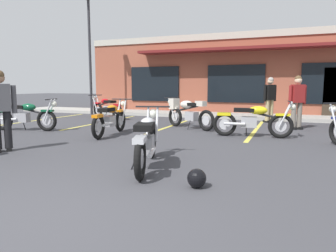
{
  "coord_description": "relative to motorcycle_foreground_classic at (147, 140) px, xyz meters",
  "views": [
    {
      "loc": [
        2.34,
        -2.22,
        1.36
      ],
      "look_at": [
        0.06,
        3.56,
        0.55
      ],
      "focal_mm": 33.09,
      "sensor_mm": 36.0,
      "label": 1
    }
  ],
  "objects": [
    {
      "name": "ground_plane",
      "position": [
        -0.15,
        1.27,
        -0.46
      ],
      "size": [
        80.0,
        80.0,
        0.0
      ],
      "primitive_type": "plane",
      "color": "#3D3D42"
    },
    {
      "name": "sidewalk_kerb",
      "position": [
        -0.15,
        8.89,
        -0.39
      ],
      "size": [
        22.0,
        1.8,
        0.14
      ],
      "primitive_type": "cube",
      "color": "#A8A59E",
      "rests_on": "ground_plane"
    },
    {
      "name": "brick_storefront_building",
      "position": [
        -0.15,
        12.84,
        1.41
      ],
      "size": [
        15.04,
        7.2,
        3.75
      ],
      "color": "brown",
      "rests_on": "ground_plane"
    },
    {
      "name": "painted_stall_lines",
      "position": [
        -0.15,
        5.29,
        -0.46
      ],
      "size": [
        14.04,
        4.8,
        0.01
      ],
      "color": "#DBCC4C",
      "rests_on": "ground_plane"
    },
    {
      "name": "motorcycle_foreground_classic",
      "position": [
        0.0,
        0.0,
        0.0
      ],
      "size": [
        0.98,
        2.05,
        0.98
      ],
      "color": "black",
      "rests_on": "ground_plane"
    },
    {
      "name": "motorcycle_red_sportbike",
      "position": [
        1.3,
        3.81,
        0.0
      ],
      "size": [
        2.11,
        0.66,
        0.98
      ],
      "color": "black",
      "rests_on": "ground_plane"
    },
    {
      "name": "motorcycle_black_cruiser",
      "position": [
        -0.86,
        4.85,
        0.07
      ],
      "size": [
        1.91,
        1.28,
        0.98
      ],
      "color": "black",
      "rests_on": "ground_plane"
    },
    {
      "name": "motorcycle_silver_naked",
      "position": [
        -4.88,
        6.39,
        0.0
      ],
      "size": [
        1.97,
        1.15,
        0.98
      ],
      "color": "black",
      "rests_on": "ground_plane"
    },
    {
      "name": "motorcycle_blue_standard",
      "position": [
        -2.43,
        2.75,
        0.0
      ],
      "size": [
        0.71,
        2.1,
        0.98
      ],
      "color": "black",
      "rests_on": "ground_plane"
    },
    {
      "name": "motorcycle_cream_vintage",
      "position": [
        -5.28,
        2.5,
        0.0
      ],
      "size": [
        2.08,
        0.86,
        0.98
      ],
      "color": "black",
      "rests_on": "ground_plane"
    },
    {
      "name": "person_in_black_shirt",
      "position": [
        2.4,
        5.84,
        0.49
      ],
      "size": [
        0.55,
        0.43,
        1.68
      ],
      "color": "black",
      "rests_on": "ground_plane"
    },
    {
      "name": "person_in_shorts_foreground",
      "position": [
        1.49,
        7.49,
        0.49
      ],
      "size": [
        0.47,
        0.52,
        1.68
      ],
      "color": "black",
      "rests_on": "ground_plane"
    },
    {
      "name": "person_by_back_row",
      "position": [
        -3.31,
        0.02,
        0.49
      ],
      "size": [
        0.45,
        0.53,
        1.68
      ],
      "color": "black",
      "rests_on": "ground_plane"
    },
    {
      "name": "helmet_on_pavement",
      "position": [
        1.08,
        -0.73,
        -0.33
      ],
      "size": [
        0.26,
        0.26,
        0.26
      ],
      "color": "black",
      "rests_on": "ground_plane"
    },
    {
      "name": "parking_lot_lamp_post",
      "position": [
        -6.63,
        7.69,
        3.01
      ],
      "size": [
        0.24,
        0.76,
        5.43
      ],
      "color": "#2D2D33",
      "rests_on": "ground_plane"
    }
  ]
}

